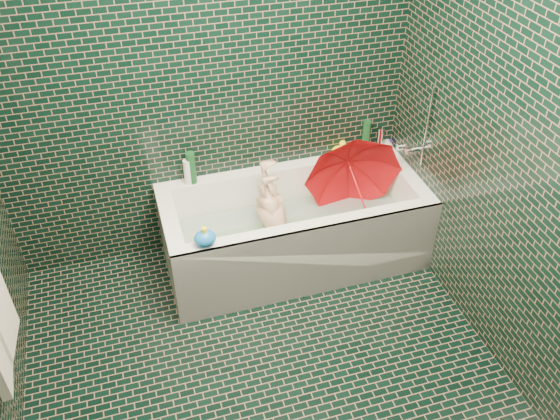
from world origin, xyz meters
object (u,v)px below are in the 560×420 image
object	(u,v)px
bathtub	(294,236)
bath_toy	(205,238)
child	(277,228)
umbrella	(357,187)
rubber_duck	(339,149)

from	to	relation	value
bathtub	bath_toy	size ratio (longest dim) A/B	13.02
child	umbrella	distance (m)	0.59
bathtub	child	bearing A→B (deg)	179.52
child	rubber_duck	world-z (taller)	rubber_duck
bathtub	umbrella	distance (m)	0.53
umbrella	rubber_duck	distance (m)	0.39
child	umbrella	xyz separation A→B (m)	(0.54, -0.02, 0.23)
child	rubber_duck	distance (m)	0.73
rubber_duck	bath_toy	size ratio (longest dim) A/B	0.99
bathtub	bath_toy	world-z (taller)	bath_toy
umbrella	rubber_duck	world-z (taller)	umbrella
bathtub	rubber_duck	bearing A→B (deg)	39.64
bathtub	bath_toy	distance (m)	0.81
child	umbrella	size ratio (longest dim) A/B	1.48
bathtub	child	size ratio (longest dim) A/B	1.85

